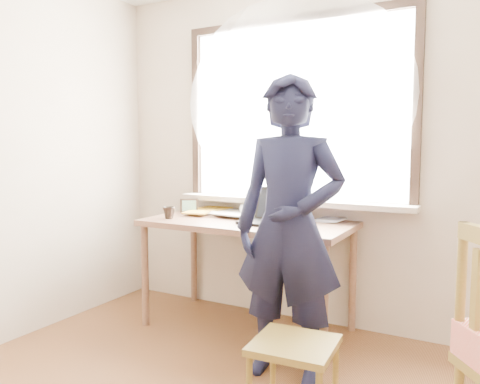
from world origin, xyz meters
The scene contains 12 objects.
room_shell centered at (-0.02, 0.20, 1.64)m, with size 3.52×4.02×2.61m.
desk centered at (-0.42, 1.63, 0.72)m, with size 1.50×0.75×0.80m.
laptop centered at (-0.21, 1.60, 0.86)m, with size 0.41×0.35×0.25m.
mug_white centered at (-0.51, 1.81, 0.85)m, with size 0.12×0.12×0.09m, color white.
mug_dark centered at (-0.98, 1.44, 0.85)m, with size 0.10×0.10×0.09m, color black.
mouse centered at (0.09, 1.53, 0.82)m, with size 0.08×0.06×0.03m, color black.
desk_clutter centered at (-0.65, 1.83, 0.82)m, with size 0.91×0.48×0.04m.
book_a centered at (-0.86, 1.87, 0.82)m, with size 0.18×0.24×0.02m, color white.
book_b centered at (0.04, 1.93, 0.81)m, with size 0.17×0.24×0.02m, color white.
picture_frame centered at (-1.00, 1.73, 0.86)m, with size 0.12×0.09×0.11m.
work_chair centered at (0.34, 0.69, 0.34)m, with size 0.42×0.40×0.40m.
person centered at (0.13, 1.11, 0.88)m, with size 0.64×0.42×1.75m, color black.
Camera 1 is at (1.16, -1.35, 1.34)m, focal length 35.00 mm.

